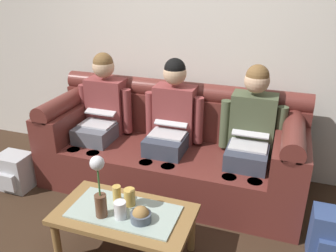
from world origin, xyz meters
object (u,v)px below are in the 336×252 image
(cup_near_right, at_px, (117,194))
(person_middle, at_px, (171,121))
(coffee_table, at_px, (124,218))
(person_left, at_px, (102,112))
(backpack_left, at_px, (15,172))
(person_right, at_px, (251,132))
(cup_near_left, at_px, (130,197))
(cup_far_center, at_px, (120,210))
(flower_vase, at_px, (99,187))
(snack_bowl, at_px, (141,215))
(backpack_right, at_px, (336,239))
(couch, at_px, (171,149))

(cup_near_right, bearing_deg, person_middle, 84.26)
(person_middle, xyz_separation_m, coffee_table, (0.00, -1.02, -0.32))
(cup_near_right, bearing_deg, person_left, 123.62)
(backpack_left, bearing_deg, person_right, 15.23)
(coffee_table, distance_m, cup_near_left, 0.15)
(person_right, height_order, coffee_table, person_right)
(person_left, relative_size, person_middle, 1.00)
(cup_near_right, distance_m, cup_far_center, 0.19)
(flower_vase, distance_m, cup_near_right, 0.24)
(snack_bowl, bearing_deg, person_left, 128.83)
(snack_bowl, bearing_deg, backpack_left, 161.52)
(cup_near_right, distance_m, backpack_right, 1.57)
(cup_near_left, xyz_separation_m, cup_far_center, (0.00, -0.15, -0.00))
(cup_near_left, distance_m, cup_far_center, 0.15)
(coffee_table, relative_size, snack_bowl, 6.91)
(person_left, xyz_separation_m, cup_near_left, (0.72, -0.94, -0.20))
(person_middle, xyz_separation_m, backpack_left, (-1.37, -0.57, -0.48))
(person_left, distance_m, cup_near_left, 1.20)
(cup_near_right, bearing_deg, backpack_right, 12.80)
(person_middle, relative_size, snack_bowl, 8.79)
(couch, bearing_deg, person_right, -0.33)
(cup_near_right, height_order, backpack_left, cup_near_right)
(coffee_table, bearing_deg, person_right, 54.95)
(couch, relative_size, coffee_table, 2.49)
(couch, xyz_separation_m, coffee_table, (0.00, -1.02, -0.03))
(snack_bowl, distance_m, cup_near_right, 0.29)
(coffee_table, relative_size, cup_near_right, 7.64)
(coffee_table, bearing_deg, cup_far_center, -82.41)
(snack_bowl, distance_m, cup_far_center, 0.14)
(person_middle, distance_m, snack_bowl, 1.11)
(flower_vase, bearing_deg, person_left, 118.12)
(person_right, height_order, cup_near_left, person_right)
(cup_near_right, bearing_deg, coffee_table, -42.22)
(person_middle, bearing_deg, cup_near_left, -89.50)
(cup_near_right, bearing_deg, couch, 84.29)
(person_middle, height_order, cup_near_right, person_middle)
(person_middle, height_order, cup_far_center, person_middle)
(snack_bowl, relative_size, cup_near_left, 1.11)
(cup_near_left, bearing_deg, person_left, 127.57)
(person_middle, distance_m, cup_far_center, 1.11)
(cup_far_center, xyz_separation_m, backpack_right, (1.41, 0.50, -0.26))
(cup_far_center, distance_m, backpack_left, 1.50)
(couch, xyz_separation_m, backpack_right, (1.42, -0.60, -0.17))
(coffee_table, bearing_deg, snack_bowl, -20.83)
(coffee_table, bearing_deg, cup_near_right, 137.78)
(backpack_left, relative_size, backpack_right, 0.88)
(cup_near_left, bearing_deg, couch, 90.49)
(person_left, distance_m, person_right, 1.43)
(cup_far_center, height_order, backpack_right, cup_far_center)
(couch, bearing_deg, cup_near_left, -89.51)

